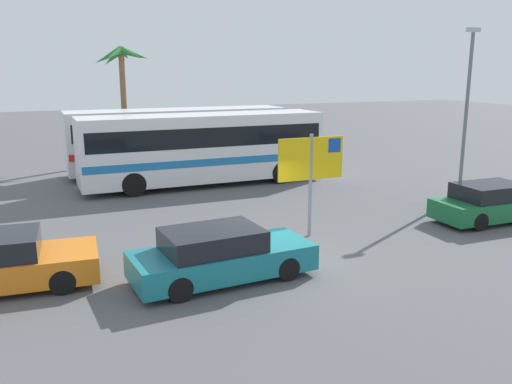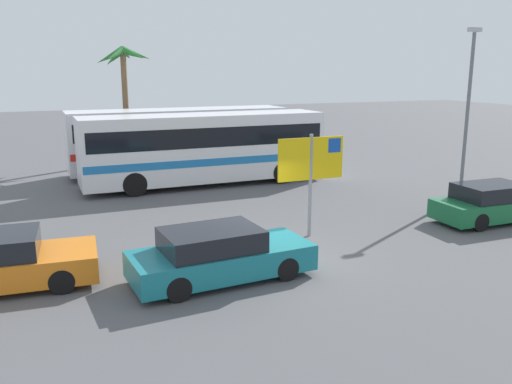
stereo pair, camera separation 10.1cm
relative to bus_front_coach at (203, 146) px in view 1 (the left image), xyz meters
The scene contains 8 objects.
ground 10.33m from the bus_front_coach, 96.89° to the right, with size 120.00×120.00×0.00m, color #565659.
bus_front_coach is the anchor object (origin of this frame).
bus_rear_coach 3.46m from the bus_front_coach, 93.68° to the left, with size 10.82×2.44×3.17m.
ferry_sign 8.62m from the bus_front_coach, 84.90° to the right, with size 2.20×0.11×3.20m.
car_teal 11.32m from the bus_front_coach, 105.68° to the right, with size 4.60×2.05×1.32m.
car_green 12.10m from the bus_front_coach, 52.58° to the right, with size 4.42×1.77×1.32m.
lamp_post_left_side 11.10m from the bus_front_coach, 35.74° to the right, with size 0.56×0.20×6.66m.
palm_tree_seaside 8.82m from the bus_front_coach, 104.99° to the left, with size 3.10×2.95×6.35m.
Camera 1 is at (-5.88, -12.49, 5.10)m, focal length 37.30 mm.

